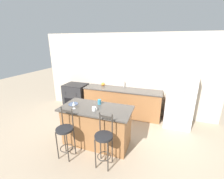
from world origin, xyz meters
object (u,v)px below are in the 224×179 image
at_px(bar_stool_near, 65,133).
at_px(bar_stool_far, 104,141).
at_px(tumbler_cup, 99,102).
at_px(refrigerator, 179,95).
at_px(pumpkin_decoration, 103,84).
at_px(coffee_mug, 94,109).
at_px(wine_glass, 74,104).
at_px(oven_range, 76,96).
at_px(dinner_plate, 73,104).

xyz_separation_m(bar_stool_near, bar_stool_far, (0.87, 0.04, 0.00)).
bearing_deg(tumbler_cup, bar_stool_far, -61.76).
xyz_separation_m(refrigerator, tumbler_cup, (-1.93, -1.39, 0.08)).
relative_size(refrigerator, tumbler_cup, 15.37).
height_order(bar_stool_far, pumpkin_decoration, bar_stool_far).
bearing_deg(coffee_mug, wine_glass, -173.95).
distance_m(oven_range, pumpkin_decoration, 1.16).
height_order(oven_range, coffee_mug, coffee_mug).
distance_m(bar_stool_far, wine_glass, 1.10).
distance_m(coffee_mug, tumbler_cup, 0.37).
distance_m(oven_range, coffee_mug, 2.48).
relative_size(wine_glass, tumbler_cup, 1.41).
bearing_deg(pumpkin_decoration, coffee_mug, -73.27).
bearing_deg(oven_range, tumbler_cup, -42.23).
relative_size(bar_stool_near, coffee_mug, 9.06).
xyz_separation_m(refrigerator, bar_stool_far, (-1.49, -2.21, -0.36)).
relative_size(refrigerator, pumpkin_decoration, 13.81).
bearing_deg(coffee_mug, refrigerator, 42.85).
bearing_deg(oven_range, pumpkin_decoration, 9.70).
height_order(refrigerator, tumbler_cup, refrigerator).
xyz_separation_m(oven_range, coffee_mug, (1.62, -1.81, 0.53)).
bearing_deg(bar_stool_far, dinner_plate, 149.84).
relative_size(bar_stool_far, dinner_plate, 4.73).
xyz_separation_m(oven_range, dinner_plate, (0.98, -1.65, 0.50)).
bearing_deg(wine_glass, tumbler_cup, 42.72).
height_order(coffee_mug, tumbler_cup, tumbler_cup).
distance_m(bar_stool_near, dinner_plate, 0.78).
bearing_deg(tumbler_cup, refrigerator, 35.76).
bearing_deg(pumpkin_decoration, dinner_plate, -91.48).
relative_size(oven_range, wine_glass, 5.43).
bearing_deg(bar_stool_far, bar_stool_near, -177.52).
bearing_deg(wine_glass, dinner_plate, 126.59).
relative_size(bar_stool_near, wine_glass, 6.53).
height_order(dinner_plate, wine_glass, wine_glass).
height_order(oven_range, dinner_plate, dinner_plate).
bearing_deg(tumbler_cup, pumpkin_decoration, 109.21).
height_order(refrigerator, pumpkin_decoration, refrigerator).
bearing_deg(refrigerator, coffee_mug, -137.15).
height_order(refrigerator, wine_glass, refrigerator).
xyz_separation_m(bar_stool_near, wine_glass, (-0.03, 0.44, 0.50)).
height_order(oven_range, pumpkin_decoration, pumpkin_decoration).
relative_size(bar_stool_far, pumpkin_decoration, 8.25).
relative_size(oven_range, tumbler_cup, 7.63).
height_order(wine_glass, tumbler_cup, wine_glass).
distance_m(wine_glass, tumbler_cup, 0.62).
xyz_separation_m(oven_range, bar_stool_near, (1.16, -2.30, 0.11)).
relative_size(refrigerator, dinner_plate, 7.92).
distance_m(bar_stool_near, pumpkin_decoration, 2.51).
distance_m(refrigerator, wine_glass, 3.00).
distance_m(bar_stool_far, dinner_plate, 1.28).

